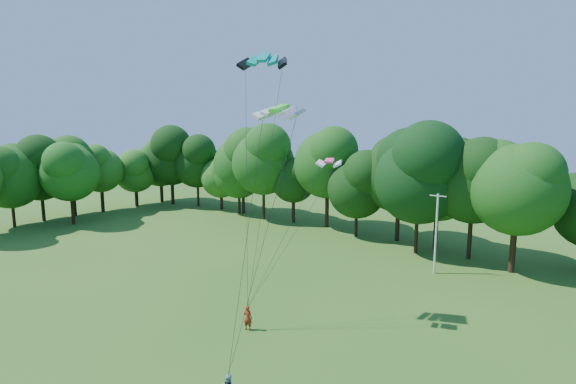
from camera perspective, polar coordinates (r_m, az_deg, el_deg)
The scene contains 8 objects.
utility_pole at distance 43.43m, azimuth 18.29°, elevation -4.94°, with size 1.50×0.22×7.48m.
kite_flyer_left at distance 31.63m, azimuth -5.13°, elevation -15.63°, with size 0.63×0.41×1.71m, color maroon.
kite_teal at distance 31.38m, azimuth -3.09°, elevation 16.69°, with size 3.49×2.60×0.82m.
kite_green at distance 21.40m, azimuth -1.13°, elevation 10.60°, with size 2.48×1.25×0.42m.
kite_pink at distance 29.75m, azimuth 5.25°, elevation 3.99°, with size 1.87×1.40×0.30m.
tree_back_west at distance 67.89m, azimuth -6.29°, elevation 3.55°, with size 8.28×8.28×12.04m.
tree_back_center at distance 48.50m, azimuth 16.33°, elevation 2.97°, with size 10.10×10.10×14.69m.
tree_flank_west at distance 66.95m, azimuth -26.00°, elevation 2.66°, with size 8.36×8.36×12.16m.
Camera 1 is at (19.69, -11.30, 14.11)m, focal length 28.00 mm.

